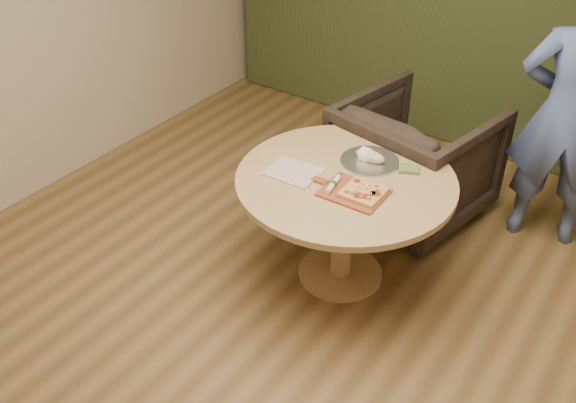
# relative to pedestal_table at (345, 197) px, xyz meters

# --- Properties ---
(room_shell) EXTENTS (5.04, 6.04, 2.84)m
(room_shell) POSITION_rel_pedestal_table_xyz_m (0.07, -0.80, 0.79)
(room_shell) COLOR brown
(room_shell) RESTS_ON ground
(pedestal_table) EXTENTS (1.30, 1.30, 0.75)m
(pedestal_table) POSITION_rel_pedestal_table_xyz_m (0.00, 0.00, 0.00)
(pedestal_table) COLOR tan
(pedestal_table) RESTS_ON ground
(pizza_paddle) EXTENTS (0.45, 0.29, 0.01)m
(pizza_paddle) POSITION_rel_pedestal_table_xyz_m (0.11, -0.12, 0.15)
(pizza_paddle) COLOR #9C4727
(pizza_paddle) RESTS_ON pedestal_table
(flatbread_pizza) EXTENTS (0.22, 0.22, 0.04)m
(flatbread_pizza) POSITION_rel_pedestal_table_xyz_m (0.18, -0.12, 0.17)
(flatbread_pizza) COLOR #E29F58
(flatbread_pizza) RESTS_ON pizza_paddle
(cutlery_roll) EXTENTS (0.06, 0.20, 0.03)m
(cutlery_roll) POSITION_rel_pedestal_table_xyz_m (0.00, -0.14, 0.17)
(cutlery_roll) COLOR silver
(cutlery_roll) RESTS_ON pizza_paddle
(newspaper) EXTENTS (0.31, 0.26, 0.01)m
(newspaper) POSITION_rel_pedestal_table_xyz_m (-0.28, -0.13, 0.15)
(newspaper) COLOR white
(newspaper) RESTS_ON pedestal_table
(serving_tray) EXTENTS (0.36, 0.36, 0.02)m
(serving_tray) POSITION_rel_pedestal_table_xyz_m (0.03, 0.23, 0.15)
(serving_tray) COLOR silver
(serving_tray) RESTS_ON pedestal_table
(bread_roll) EXTENTS (0.19, 0.09, 0.09)m
(bread_roll) POSITION_rel_pedestal_table_xyz_m (0.02, 0.23, 0.18)
(bread_roll) COLOR #E5C28C
(bread_roll) RESTS_ON serving_tray
(green_packet) EXTENTS (0.15, 0.14, 0.02)m
(green_packet) POSITION_rel_pedestal_table_xyz_m (0.27, 0.28, 0.15)
(green_packet) COLOR #4F5D2A
(green_packet) RESTS_ON pedestal_table
(armchair) EXTENTS (1.08, 1.03, 0.95)m
(armchair) POSITION_rel_pedestal_table_xyz_m (0.04, 0.91, -0.13)
(armchair) COLOR black
(armchair) RESTS_ON ground
(person_standing) EXTENTS (0.78, 0.63, 1.85)m
(person_standing) POSITION_rel_pedestal_table_xyz_m (0.90, 1.19, 0.32)
(person_standing) COLOR #4E619A
(person_standing) RESTS_ON ground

